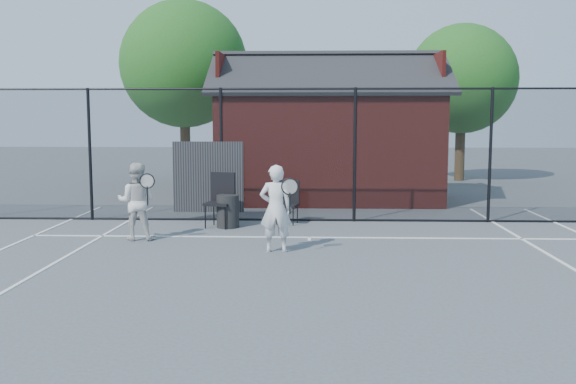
{
  "coord_description": "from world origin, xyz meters",
  "views": [
    {
      "loc": [
        0.04,
        -9.37,
        2.36
      ],
      "look_at": [
        -0.36,
        1.3,
        1.1
      ],
      "focal_mm": 40.0,
      "sensor_mm": 36.0,
      "label": 1
    }
  ],
  "objects_px": {
    "chair_right": "(287,203)",
    "waste_bin": "(228,211)",
    "chair_left": "(219,201)",
    "player_back": "(136,201)",
    "clubhouse": "(328,143)",
    "player_front": "(276,208)"
  },
  "relations": [
    {
      "from": "player_front",
      "to": "player_back",
      "type": "relative_size",
      "value": 1.03
    },
    {
      "from": "player_back",
      "to": "chair_right",
      "type": "xyz_separation_m",
      "value": [
        2.82,
        1.94,
        -0.28
      ]
    },
    {
      "from": "clubhouse",
      "to": "player_front",
      "type": "distance_m",
      "value": 7.47
    },
    {
      "from": "player_front",
      "to": "player_back",
      "type": "xyz_separation_m",
      "value": [
        -2.73,
        1.01,
        -0.02
      ]
    },
    {
      "from": "clubhouse",
      "to": "waste_bin",
      "type": "distance_m",
      "value": 5.54
    },
    {
      "from": "player_front",
      "to": "chair_right",
      "type": "relative_size",
      "value": 1.65
    },
    {
      "from": "clubhouse",
      "to": "chair_left",
      "type": "xyz_separation_m",
      "value": [
        -2.43,
        -4.9,
        -1.04
      ]
    },
    {
      "from": "chair_left",
      "to": "player_back",
      "type": "bearing_deg",
      "value": -119.19
    },
    {
      "from": "chair_right",
      "to": "waste_bin",
      "type": "distance_m",
      "value": 1.35
    },
    {
      "from": "clubhouse",
      "to": "waste_bin",
      "type": "xyz_separation_m",
      "value": [
        -2.25,
        -4.9,
        -1.26
      ]
    },
    {
      "from": "chair_right",
      "to": "chair_left",
      "type": "bearing_deg",
      "value": -147.39
    },
    {
      "from": "chair_right",
      "to": "player_back",
      "type": "bearing_deg",
      "value": -132.09
    },
    {
      "from": "chair_right",
      "to": "clubhouse",
      "type": "bearing_deg",
      "value": 90.54
    },
    {
      "from": "chair_left",
      "to": "waste_bin",
      "type": "relative_size",
      "value": 1.63
    },
    {
      "from": "clubhouse",
      "to": "waste_bin",
      "type": "bearing_deg",
      "value": -114.64
    },
    {
      "from": "player_back",
      "to": "chair_right",
      "type": "bearing_deg",
      "value": 34.57
    },
    {
      "from": "player_front",
      "to": "waste_bin",
      "type": "bearing_deg",
      "value": 115.49
    },
    {
      "from": "player_front",
      "to": "player_back",
      "type": "height_order",
      "value": "player_front"
    },
    {
      "from": "chair_right",
      "to": "waste_bin",
      "type": "xyz_separation_m",
      "value": [
        -1.25,
        -0.5,
        -0.12
      ]
    },
    {
      "from": "chair_left",
      "to": "waste_bin",
      "type": "bearing_deg",
      "value": 14.69
    },
    {
      "from": "player_back",
      "to": "waste_bin",
      "type": "bearing_deg",
      "value": 42.57
    },
    {
      "from": "player_front",
      "to": "waste_bin",
      "type": "distance_m",
      "value": 2.74
    }
  ]
}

